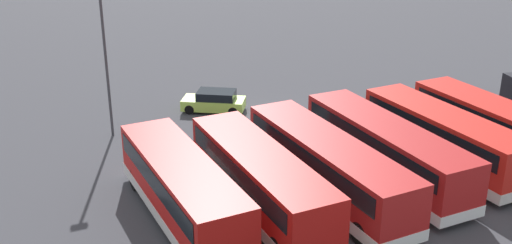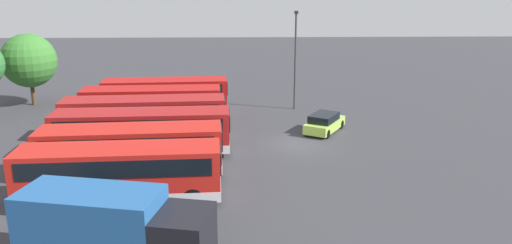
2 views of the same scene
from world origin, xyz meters
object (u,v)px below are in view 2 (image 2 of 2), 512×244
at_px(bus_single_deck_near_end, 120,172).
at_px(bus_single_deck_third, 142,131).
at_px(lamp_post_tall, 295,53).
at_px(bus_single_deck_second, 132,150).
at_px(car_hatchback_silver, 324,123).
at_px(bus_single_deck_fifth, 152,104).
at_px(bus_single_deck_sixth, 166,95).
at_px(bus_single_deck_fourth, 145,116).
at_px(box_truck_blue, 112,228).

xyz_separation_m(bus_single_deck_near_end, bus_single_deck_third, (7.28, 0.26, 0.00)).
relative_size(bus_single_deck_third, lamp_post_tall, 1.33).
bearing_deg(bus_single_deck_third, bus_single_deck_near_end, -177.96).
xyz_separation_m(bus_single_deck_second, lamp_post_tall, (15.60, -11.13, 3.38)).
relative_size(bus_single_deck_third, car_hatchback_silver, 2.57).
xyz_separation_m(bus_single_deck_near_end, lamp_post_tall, (19.15, -10.95, 3.38)).
relative_size(bus_single_deck_near_end, lamp_post_tall, 1.21).
distance_m(bus_single_deck_fifth, lamp_post_tall, 13.14).
distance_m(bus_single_deck_fifth, bus_single_deck_sixth, 3.58).
xyz_separation_m(bus_single_deck_near_end, bus_single_deck_fifth, (14.55, 0.89, 0.00)).
relative_size(bus_single_deck_fourth, bus_single_deck_sixth, 1.10).
bearing_deg(bus_single_deck_second, lamp_post_tall, -35.51).
height_order(bus_single_deck_sixth, car_hatchback_silver, bus_single_deck_sixth).
xyz_separation_m(bus_single_deck_fifth, bus_single_deck_sixth, (3.53, -0.58, -0.00)).
bearing_deg(bus_single_deck_near_end, bus_single_deck_fourth, 4.20).
distance_m(bus_single_deck_sixth, car_hatchback_silver, 14.19).
xyz_separation_m(bus_single_deck_sixth, lamp_post_tall, (1.06, -11.26, 3.38)).
bearing_deg(bus_single_deck_third, car_hatchback_silver, -69.52).
height_order(bus_single_deck_third, car_hatchback_silver, bus_single_deck_third).
height_order(bus_single_deck_fifth, lamp_post_tall, lamp_post_tall).
xyz_separation_m(bus_single_deck_second, bus_single_deck_fifth, (11.00, 0.71, 0.00)).
height_order(bus_single_deck_second, bus_single_deck_fourth, same).
height_order(bus_single_deck_near_end, bus_single_deck_fourth, same).
relative_size(bus_single_deck_fourth, box_truck_blue, 1.50).
xyz_separation_m(box_truck_blue, lamp_post_tall, (25.26, -9.82, 3.29)).
bearing_deg(bus_single_deck_third, bus_single_deck_sixth, 0.27).
height_order(box_truck_blue, car_hatchback_silver, box_truck_blue).
height_order(bus_single_deck_near_end, bus_single_deck_second, same).
xyz_separation_m(bus_single_deck_third, bus_single_deck_sixth, (10.80, 0.05, -0.00)).
bearing_deg(bus_single_deck_third, bus_single_deck_fifth, 4.92).
bearing_deg(lamp_post_tall, bus_single_deck_second, 144.49).
relative_size(box_truck_blue, car_hatchback_silver, 1.75).
height_order(bus_single_deck_near_end, car_hatchback_silver, bus_single_deck_near_end).
bearing_deg(bus_single_deck_fourth, bus_single_deck_third, -171.60).
bearing_deg(car_hatchback_silver, bus_single_deck_fourth, 94.56).
relative_size(bus_single_deck_fifth, lamp_post_tall, 1.27).
height_order(bus_single_deck_fourth, box_truck_blue, box_truck_blue).
bearing_deg(bus_single_deck_third, bus_single_deck_fourth, 8.40).
relative_size(bus_single_deck_fourth, lamp_post_tall, 1.36).
height_order(bus_single_deck_sixth, box_truck_blue, box_truck_blue).
bearing_deg(box_truck_blue, bus_single_deck_third, 5.95).
xyz_separation_m(bus_single_deck_second, car_hatchback_silver, (8.50, -12.67, -0.92)).
height_order(bus_single_deck_fourth, bus_single_deck_fifth, same).
bearing_deg(car_hatchback_silver, box_truck_blue, 147.97).
bearing_deg(bus_single_deck_second, bus_single_deck_fifth, 3.70).
relative_size(bus_single_deck_fourth, car_hatchback_silver, 2.63).
bearing_deg(lamp_post_tall, bus_single_deck_near_end, 150.22).
relative_size(bus_single_deck_second, bus_single_deck_fourth, 0.90).
bearing_deg(box_truck_blue, bus_single_deck_sixth, 3.42).
relative_size(bus_single_deck_sixth, box_truck_blue, 1.36).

